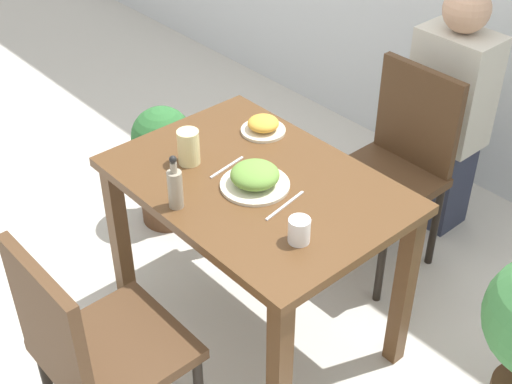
{
  "coord_description": "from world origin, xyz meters",
  "views": [
    {
      "loc": [
        1.52,
        -1.34,
        2.18
      ],
      "look_at": [
        0.0,
        0.0,
        0.7
      ],
      "focal_mm": 50.0,
      "sensor_mm": 36.0,
      "label": 1
    }
  ],
  "objects_px": {
    "chair_far": "(396,160)",
    "person_figure": "(448,114)",
    "drink_cup": "(299,230)",
    "potted_plant_left": "(164,163)",
    "chair_near": "(92,347)",
    "side_plate": "(263,126)",
    "juice_glass": "(189,147)",
    "sauce_bottle": "(175,187)",
    "food_plate": "(255,177)"
  },
  "relations": [
    {
      "from": "side_plate",
      "to": "chair_near",
      "type": "bearing_deg",
      "value": -72.8
    },
    {
      "from": "side_plate",
      "to": "drink_cup",
      "type": "relative_size",
      "value": 2.05
    },
    {
      "from": "food_plate",
      "to": "drink_cup",
      "type": "relative_size",
      "value": 2.87
    },
    {
      "from": "chair_near",
      "to": "food_plate",
      "type": "height_order",
      "value": "chair_near"
    },
    {
      "from": "chair_near",
      "to": "person_figure",
      "type": "height_order",
      "value": "person_figure"
    },
    {
      "from": "food_plate",
      "to": "juice_glass",
      "type": "relative_size",
      "value": 1.86
    },
    {
      "from": "person_figure",
      "to": "chair_near",
      "type": "bearing_deg",
      "value": -87.76
    },
    {
      "from": "chair_near",
      "to": "side_plate",
      "type": "height_order",
      "value": "chair_near"
    },
    {
      "from": "chair_far",
      "to": "juice_glass",
      "type": "xyz_separation_m",
      "value": [
        -0.27,
        -0.87,
        0.3
      ]
    },
    {
      "from": "chair_far",
      "to": "juice_glass",
      "type": "distance_m",
      "value": 0.96
    },
    {
      "from": "chair_far",
      "to": "potted_plant_left",
      "type": "height_order",
      "value": "chair_far"
    },
    {
      "from": "side_plate",
      "to": "sauce_bottle",
      "type": "xyz_separation_m",
      "value": [
        0.16,
        -0.53,
        0.05
      ]
    },
    {
      "from": "food_plate",
      "to": "potted_plant_left",
      "type": "xyz_separation_m",
      "value": [
        -0.87,
        0.2,
        -0.46
      ]
    },
    {
      "from": "chair_near",
      "to": "drink_cup",
      "type": "relative_size",
      "value": 10.73
    },
    {
      "from": "chair_far",
      "to": "drink_cup",
      "type": "height_order",
      "value": "chair_far"
    },
    {
      "from": "chair_far",
      "to": "person_figure",
      "type": "xyz_separation_m",
      "value": [
        -0.03,
        0.39,
        0.07
      ]
    },
    {
      "from": "juice_glass",
      "to": "food_plate",
      "type": "bearing_deg",
      "value": 16.33
    },
    {
      "from": "chair_near",
      "to": "chair_far",
      "type": "bearing_deg",
      "value": -88.16
    },
    {
      "from": "sauce_bottle",
      "to": "chair_near",
      "type": "bearing_deg",
      "value": -72.39
    },
    {
      "from": "chair_far",
      "to": "sauce_bottle",
      "type": "height_order",
      "value": "sauce_bottle"
    },
    {
      "from": "side_plate",
      "to": "person_figure",
      "type": "distance_m",
      "value": 0.97
    },
    {
      "from": "drink_cup",
      "to": "potted_plant_left",
      "type": "bearing_deg",
      "value": 166.01
    },
    {
      "from": "drink_cup",
      "to": "juice_glass",
      "type": "xyz_separation_m",
      "value": [
        -0.58,
        0.01,
        0.02
      ]
    },
    {
      "from": "juice_glass",
      "to": "chair_near",
      "type": "bearing_deg",
      "value": -63.17
    },
    {
      "from": "side_plate",
      "to": "drink_cup",
      "type": "height_order",
      "value": "drink_cup"
    },
    {
      "from": "drink_cup",
      "to": "sauce_bottle",
      "type": "bearing_deg",
      "value": -155.99
    },
    {
      "from": "food_plate",
      "to": "person_figure",
      "type": "relative_size",
      "value": 0.21
    },
    {
      "from": "sauce_bottle",
      "to": "person_figure",
      "type": "distance_m",
      "value": 1.47
    },
    {
      "from": "chair_near",
      "to": "potted_plant_left",
      "type": "height_order",
      "value": "chair_near"
    },
    {
      "from": "food_plate",
      "to": "person_figure",
      "type": "height_order",
      "value": "person_figure"
    },
    {
      "from": "drink_cup",
      "to": "person_figure",
      "type": "height_order",
      "value": "person_figure"
    },
    {
      "from": "food_plate",
      "to": "juice_glass",
      "type": "bearing_deg",
      "value": -163.67
    },
    {
      "from": "juice_glass",
      "to": "chair_far",
      "type": "bearing_deg",
      "value": 72.63
    },
    {
      "from": "food_plate",
      "to": "sauce_bottle",
      "type": "distance_m",
      "value": 0.29
    },
    {
      "from": "side_plate",
      "to": "drink_cup",
      "type": "distance_m",
      "value": 0.66
    },
    {
      "from": "food_plate",
      "to": "side_plate",
      "type": "distance_m",
      "value": 0.36
    },
    {
      "from": "chair_far",
      "to": "person_figure",
      "type": "height_order",
      "value": "person_figure"
    },
    {
      "from": "chair_near",
      "to": "juice_glass",
      "type": "bearing_deg",
      "value": -63.17
    },
    {
      "from": "chair_far",
      "to": "sauce_bottle",
      "type": "relative_size",
      "value": 4.56
    },
    {
      "from": "chair_far",
      "to": "person_figure",
      "type": "bearing_deg",
      "value": 93.81
    },
    {
      "from": "food_plate",
      "to": "potted_plant_left",
      "type": "height_order",
      "value": "food_plate"
    },
    {
      "from": "food_plate",
      "to": "drink_cup",
      "type": "distance_m",
      "value": 0.32
    },
    {
      "from": "chair_near",
      "to": "sauce_bottle",
      "type": "relative_size",
      "value": 4.56
    },
    {
      "from": "chair_far",
      "to": "juice_glass",
      "type": "height_order",
      "value": "chair_far"
    },
    {
      "from": "potted_plant_left",
      "to": "sauce_bottle",
      "type": "bearing_deg",
      "value": -31.02
    },
    {
      "from": "side_plate",
      "to": "person_figure",
      "type": "relative_size",
      "value": 0.15
    },
    {
      "from": "drink_cup",
      "to": "juice_glass",
      "type": "distance_m",
      "value": 0.58
    },
    {
      "from": "food_plate",
      "to": "sauce_bottle",
      "type": "bearing_deg",
      "value": -108.09
    },
    {
      "from": "side_plate",
      "to": "chair_far",
      "type": "bearing_deg",
      "value": 64.46
    },
    {
      "from": "drink_cup",
      "to": "person_figure",
      "type": "distance_m",
      "value": 1.33
    }
  ]
}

